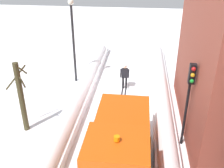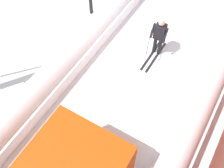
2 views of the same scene
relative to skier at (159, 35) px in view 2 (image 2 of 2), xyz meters
name	(u,v)px [view 2 (image 2 of 2)]	position (x,y,z in m)	size (l,w,h in m)	color
skier	(159,35)	(0.00, 0.00, 0.00)	(0.62, 1.80, 1.81)	black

